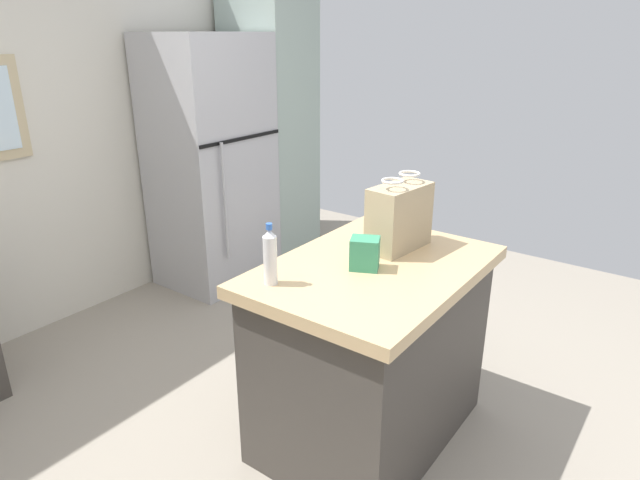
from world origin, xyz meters
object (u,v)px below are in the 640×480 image
object	(u,v)px
shopping_bag	(399,217)
small_box	(365,253)
tall_cabinet	(271,132)
kitchen_island	(371,352)
refrigerator	(211,163)
bottle	(270,257)

from	to	relation	value
shopping_bag	small_box	world-z (taller)	shopping_bag
small_box	tall_cabinet	bearing A→B (deg)	50.12
shopping_bag	small_box	size ratio (longest dim) A/B	2.51
kitchen_island	refrigerator	xyz separation A→B (m)	(0.88, 1.98, 0.48)
refrigerator	small_box	distance (m)	2.18
small_box	bottle	distance (m)	0.43
kitchen_island	bottle	world-z (taller)	bottle
bottle	tall_cabinet	bearing A→B (deg)	40.94
refrigerator	kitchen_island	bearing A→B (deg)	-113.96
tall_cabinet	shopping_bag	distance (m)	2.37
small_box	bottle	world-z (taller)	bottle
refrigerator	tall_cabinet	bearing A→B (deg)	0.02
tall_cabinet	small_box	size ratio (longest dim) A/B	15.38
kitchen_island	refrigerator	world-z (taller)	refrigerator
refrigerator	tall_cabinet	xyz separation A→B (m)	(0.70, 0.00, 0.14)
shopping_bag	bottle	xyz separation A→B (m)	(-0.67, 0.22, -0.04)
small_box	bottle	bearing A→B (deg)	147.84
tall_cabinet	shopping_bag	size ratio (longest dim) A/B	6.12
bottle	small_box	bearing A→B (deg)	-32.16
tall_cabinet	bottle	distance (m)	2.65
kitchen_island	shopping_bag	distance (m)	0.66
tall_cabinet	shopping_bag	world-z (taller)	tall_cabinet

